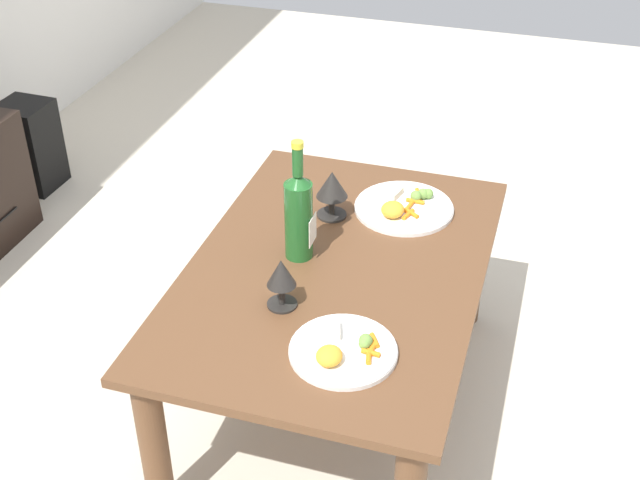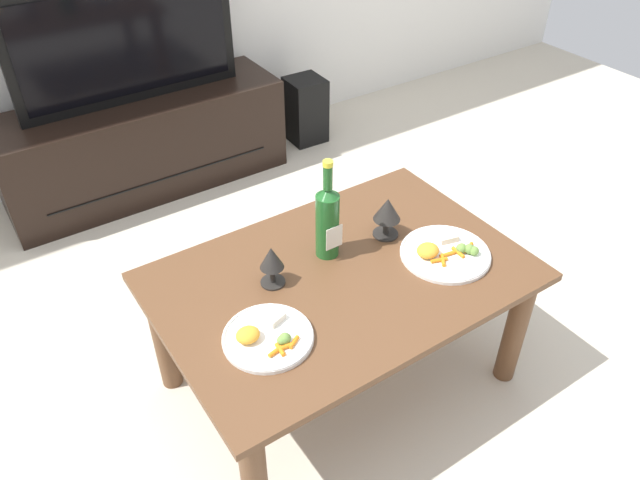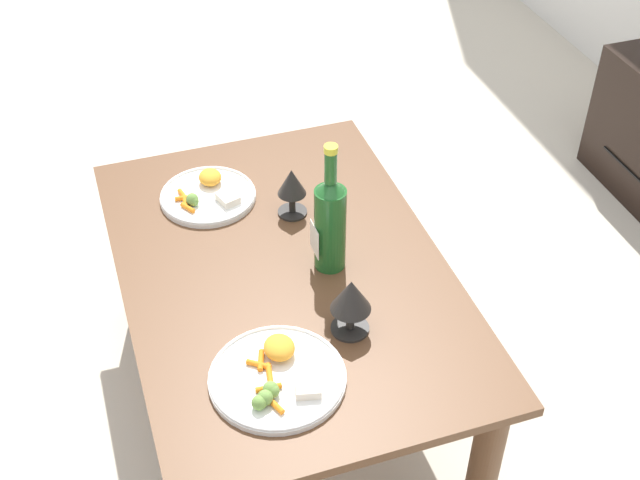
% 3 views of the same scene
% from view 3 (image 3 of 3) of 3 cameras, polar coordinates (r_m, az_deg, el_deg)
% --- Properties ---
extents(ground_plane, '(6.40, 6.40, 0.00)m').
position_cam_3_polar(ground_plane, '(2.35, -2.12, -10.65)').
color(ground_plane, beige).
extents(dining_table, '(1.11, 0.75, 0.48)m').
position_cam_3_polar(dining_table, '(2.06, -2.38, -3.68)').
color(dining_table, brown).
rests_on(dining_table, ground_plane).
extents(wine_bottle, '(0.07, 0.08, 0.34)m').
position_cam_3_polar(wine_bottle, '(1.93, 0.68, 1.31)').
color(wine_bottle, '#1E5923').
rests_on(wine_bottle, dining_table).
extents(goblet_left, '(0.07, 0.07, 0.13)m').
position_cam_3_polar(goblet_left, '(2.11, -1.90, 3.69)').
color(goblet_left, black).
rests_on(goblet_left, dining_table).
extents(goblet_right, '(0.09, 0.09, 0.14)m').
position_cam_3_polar(goblet_right, '(1.79, 2.08, -3.90)').
color(goblet_right, black).
rests_on(goblet_right, dining_table).
extents(dinner_plate_left, '(0.25, 0.25, 0.05)m').
position_cam_3_polar(dinner_plate_left, '(2.22, -7.52, 3.04)').
color(dinner_plate_left, white).
rests_on(dinner_plate_left, dining_table).
extents(dinner_plate_right, '(0.28, 0.28, 0.05)m').
position_cam_3_polar(dinner_plate_right, '(1.76, -2.85, -9.04)').
color(dinner_plate_right, white).
rests_on(dinner_plate_right, dining_table).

